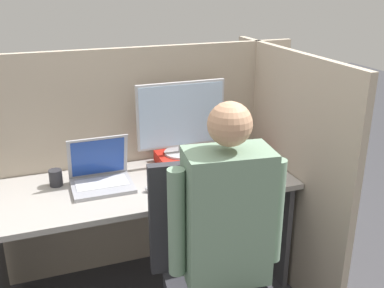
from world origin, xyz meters
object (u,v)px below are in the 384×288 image
object	(u,v)px
office_chair	(213,274)
carrot_toy	(195,184)
monitor	(181,118)
laptop	(101,177)
stapler	(257,156)
pen_cup	(56,178)
paper_box	(182,158)
coffee_mug	(231,149)
person	(233,242)

from	to	relation	value
office_chair	carrot_toy	bearing A→B (deg)	79.45
monitor	laptop	bearing A→B (deg)	-164.27
stapler	pen_cup	size ratio (longest dim) A/B	1.70
paper_box	pen_cup	size ratio (longest dim) A/B	3.22
laptop	carrot_toy	world-z (taller)	laptop
paper_box	stapler	size ratio (longest dim) A/B	1.89
carrot_toy	pen_cup	size ratio (longest dim) A/B	1.34
carrot_toy	coffee_mug	bearing A→B (deg)	42.96
laptop	carrot_toy	distance (m)	0.50
laptop	pen_cup	distance (m)	0.24
stapler	person	size ratio (longest dim) A/B	0.11
stapler	pen_cup	world-z (taller)	pen_cup
laptop	coffee_mug	xyz separation A→B (m)	(0.83, 0.16, -0.01)
monitor	pen_cup	bearing A→B (deg)	-175.67
monitor	carrot_toy	size ratio (longest dim) A/B	4.38
paper_box	laptop	bearing A→B (deg)	-164.57
carrot_toy	person	bearing A→B (deg)	-96.35
laptop	coffee_mug	distance (m)	0.84
office_chair	person	distance (m)	0.30
monitor	paper_box	bearing A→B (deg)	-90.00
person	coffee_mug	world-z (taller)	person
monitor	person	size ratio (longest dim) A/B	0.40
paper_box	office_chair	distance (m)	0.84
stapler	monitor	bearing A→B (deg)	166.27
paper_box	monitor	xyz separation A→B (m)	(0.00, 0.00, 0.25)
person	coffee_mug	xyz separation A→B (m)	(0.44, 0.96, -0.01)
paper_box	coffee_mug	distance (m)	0.33
office_chair	paper_box	bearing A→B (deg)	80.91
laptop	pen_cup	xyz separation A→B (m)	(-0.23, 0.09, -0.01)
coffee_mug	monitor	bearing A→B (deg)	-177.31
stapler	carrot_toy	size ratio (longest dim) A/B	1.27
paper_box	person	distance (m)	0.95
carrot_toy	person	world-z (taller)	person
laptop	person	xyz separation A→B (m)	(0.39, -0.81, 0.00)
coffee_mug	office_chair	bearing A→B (deg)	-119.43
monitor	coffee_mug	world-z (taller)	monitor
laptop	carrot_toy	bearing A→B (deg)	-22.72
stapler	person	bearing A→B (deg)	-123.56
person	pen_cup	world-z (taller)	person
paper_box	carrot_toy	world-z (taller)	paper_box
stapler	coffee_mug	distance (m)	0.17
stapler	pen_cup	distance (m)	1.17
coffee_mug	pen_cup	xyz separation A→B (m)	(-1.06, -0.07, 0.00)
carrot_toy	paper_box	bearing A→B (deg)	83.01
pen_cup	carrot_toy	bearing A→B (deg)	-22.07
paper_box	monitor	distance (m)	0.25
monitor	laptop	xyz separation A→B (m)	(-0.50, -0.14, -0.23)
stapler	coffee_mug	xyz separation A→B (m)	(-0.12, 0.13, 0.01)
paper_box	person	size ratio (longest dim) A/B	0.22
office_chair	coffee_mug	distance (m)	0.97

